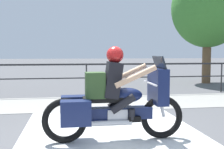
% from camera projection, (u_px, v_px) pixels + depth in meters
% --- Properties ---
extents(ground_plane, '(120.00, 120.00, 0.00)m').
position_uv_depth(ground_plane, '(104.00, 137.00, 5.02)').
color(ground_plane, '#565659').
extents(sidewalk_band, '(44.00, 2.40, 0.01)m').
position_uv_depth(sidewalk_band, '(90.00, 103.00, 8.37)').
color(sidewalk_band, '#99968E').
rests_on(sidewalk_band, ground).
extents(crosswalk_band, '(3.35, 6.00, 0.01)m').
position_uv_depth(crosswalk_band, '(116.00, 140.00, 4.85)').
color(crosswalk_band, silver).
rests_on(crosswalk_band, ground).
extents(fence_railing, '(36.00, 0.05, 1.12)m').
position_uv_depth(fence_railing, '(86.00, 70.00, 9.79)').
color(fence_railing, '#232326').
rests_on(fence_railing, ground).
extents(motorcycle, '(2.45, 0.76, 1.62)m').
position_uv_depth(motorcycle, '(114.00, 100.00, 4.78)').
color(motorcycle, black).
rests_on(motorcycle, ground).
extents(tree_behind_sign, '(3.48, 3.48, 5.57)m').
position_uv_depth(tree_behind_sign, '(208.00, 8.00, 13.50)').
color(tree_behind_sign, brown).
rests_on(tree_behind_sign, ground).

